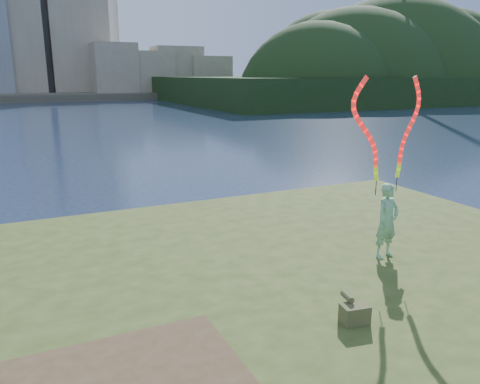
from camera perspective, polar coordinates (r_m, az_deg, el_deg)
ground at (r=9.48m, az=-4.52°, el=-13.80°), size 320.00×320.00×0.00m
grassy_knoll at (r=7.50m, az=2.05°, el=-19.01°), size 20.00×18.00×0.80m
far_shore at (r=102.97m, az=-24.08°, el=10.83°), size 320.00×40.00×1.20m
wooded_hill at (r=92.31m, az=17.70°, el=10.85°), size 78.00×50.00×63.00m
woman_with_ribbons at (r=9.75m, az=17.66°, el=0.37°), size 2.00×0.48×3.93m
canvas_bag at (r=7.46m, az=13.74°, el=-14.11°), size 0.45×0.51×0.39m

